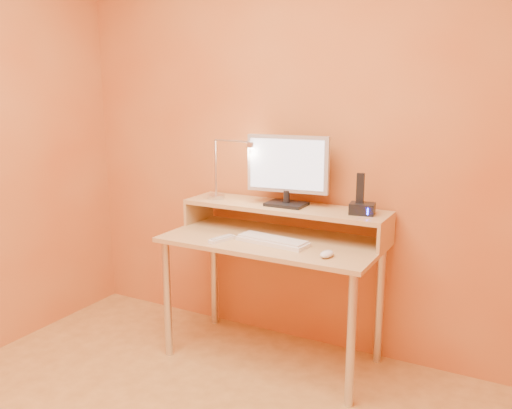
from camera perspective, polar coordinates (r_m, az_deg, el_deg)
The scene contains 25 objects.
wall_back at distance 3.19m, azimuth 4.41°, elevation 7.01°, with size 3.00×0.04×2.50m, color #CD8647.
desk_leg_fl at distance 3.20m, azimuth -9.33°, elevation -9.80°, with size 0.04×0.04×0.69m, color silver.
desk_leg_fr at distance 2.72m, azimuth 9.98°, elevation -13.97°, with size 0.04×0.04×0.69m, color silver.
desk_leg_bl at distance 3.58m, azimuth -4.43°, elevation -7.21°, with size 0.04×0.04×0.69m, color silver.
desk_leg_br at distance 3.16m, azimuth 12.90°, elevation -10.24°, with size 0.04×0.04×0.69m, color silver.
desk_lower at distance 3.00m, azimuth 1.76°, elevation -3.85°, with size 1.20×0.60×0.03m, color tan.
shelf_riser_left at distance 3.40m, azimuth -6.04°, elevation -0.59°, with size 0.02×0.30×0.14m, color tan.
shelf_riser_right at distance 2.92m, azimuth 13.56°, elevation -3.06°, with size 0.02×0.30×0.14m, color tan.
desk_shelf at distance 3.09m, azimuth 3.02°, elevation -0.32°, with size 1.20×0.30×0.03m, color tan.
monitor_foot at distance 3.08m, azimuth 3.23°, elevation 0.05°, with size 0.22×0.16×0.02m, color black.
monitor_neck at distance 3.07m, azimuth 3.24°, elevation 0.85°, with size 0.04×0.04×0.07m, color black.
monitor_panel at distance 3.05m, azimuth 3.37°, elevation 4.29°, with size 0.47×0.04×0.32m, color #B4B4B8.
monitor_back at distance 3.07m, azimuth 3.55°, elevation 4.34°, with size 0.43×0.01×0.27m, color black.
monitor_screen at distance 3.03m, azimuth 3.22°, elevation 4.25°, with size 0.43×0.00×0.28m, color silver.
lamp_base at distance 3.27m, azimuth -4.23°, elevation 0.82°, with size 0.10×0.10×0.03m, color silver.
lamp_post at distance 3.24m, azimuth -4.28°, elevation 3.90°, with size 0.01×0.01×0.33m, color silver.
lamp_arm at distance 3.16m, azimuth -2.48°, elevation 6.71°, with size 0.01×0.01×0.24m, color silver.
lamp_head at distance 3.10m, azimuth -0.56°, elevation 6.34°, with size 0.04×0.04×0.03m, color silver.
lamp_bulb at distance 3.10m, azimuth -0.56°, elevation 6.04°, with size 0.03×0.03×0.00m, color #FFEAC6.
phone_dock at distance 2.92m, azimuth 11.13°, elevation -0.44°, with size 0.13×0.10×0.06m, color black.
phone_handset at distance 2.91m, azimuth 10.94°, elevation 1.71°, with size 0.04×0.03×0.16m, color black.
phone_led at distance 2.86m, azimuth 11.69°, elevation -0.73°, with size 0.01×0.00×0.04m, color #202AF4.
keyboard at distance 2.91m, azimuth 1.75°, elevation -3.91°, with size 0.40×0.13×0.02m, color white.
mouse at distance 2.70m, azimuth 7.47°, elevation -5.19°, with size 0.06×0.10×0.03m, color white.
remote_control at distance 2.96m, azimuth -3.62°, elevation -3.68°, with size 0.04×0.16×0.02m, color white.
Camera 1 is at (1.28, -1.40, 1.55)m, focal length 37.94 mm.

